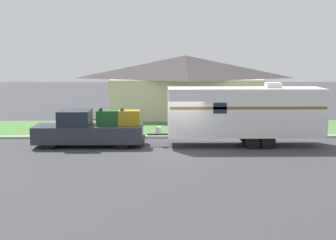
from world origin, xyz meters
TOP-DOWN VIEW (x-y plane):
  - ground_plane at (0.00, 0.00)m, footprint 120.00×120.00m
  - curb_strip at (0.00, 3.75)m, footprint 80.00×0.30m
  - lawn_strip at (0.00, 7.40)m, footprint 80.00×7.00m
  - house_across_street at (1.01, 13.33)m, footprint 12.30×6.73m
  - pickup_truck at (-4.76, 1.41)m, footprint 5.88×2.00m
  - travel_trailer at (3.57, 1.41)m, footprint 9.37×2.24m
  - mailbox at (-3.39, 4.77)m, footprint 0.48×0.20m

SIDE VIEW (x-z plane):
  - ground_plane at x=0.00m, z-range 0.00..0.00m
  - lawn_strip at x=0.00m, z-range 0.00..0.03m
  - curb_strip at x=0.00m, z-range 0.00..0.14m
  - pickup_truck at x=-4.76m, z-range -0.13..1.92m
  - mailbox at x=-3.39m, z-range 0.35..1.66m
  - travel_trailer at x=3.57m, z-range 0.13..3.53m
  - house_across_street at x=1.01m, z-range 0.09..4.90m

